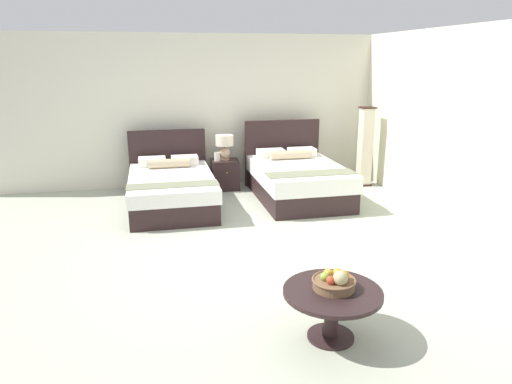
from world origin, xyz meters
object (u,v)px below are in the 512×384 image
bed_near_window (171,188)px  bed_near_corner (297,179)px  coffee_table (332,302)px  table_lamp (225,144)px  fruit_bowl (335,282)px  vase (217,157)px  nightstand (225,175)px  floor_lamp_corner (365,147)px

bed_near_window → bed_near_corner: bed_near_corner is taller
coffee_table → table_lamp: bearing=92.0°
fruit_bowl → bed_near_window: bearing=106.3°
bed_near_window → table_lamp: (0.99, 0.83, 0.52)m
bed_near_corner → fruit_bowl: 4.11m
table_lamp → coffee_table: size_ratio=0.54×
vase → fruit_bowl: size_ratio=0.41×
nightstand → bed_near_window: bearing=-140.4°
coffee_table → bed_near_window: bearing=106.0°
bed_near_corner → fruit_bowl: bearing=-102.7°
bed_near_window → fruit_bowl: size_ratio=5.91×
bed_near_window → bed_near_corner: (2.08, -0.00, 0.04)m
nightstand → floor_lamp_corner: floor_lamp_corner is taller
bed_near_corner → coffee_table: (-0.92, -4.03, 0.01)m
bed_near_corner → vase: (-1.23, 0.78, 0.28)m
bed_near_window → coffee_table: (1.15, -4.03, 0.05)m
table_lamp → fruit_bowl: 4.86m
vase → fruit_bowl: vase is taller
nightstand → floor_lamp_corner: (2.55, -0.26, 0.45)m
floor_lamp_corner → nightstand: bearing=174.2°
nightstand → vase: 0.37m
vase → fruit_bowl: bearing=-86.0°
coffee_table → fruit_bowl: size_ratio=2.24×
bed_near_corner → table_lamp: size_ratio=4.66×
nightstand → table_lamp: 0.55m
nightstand → bed_near_corner: bearing=-36.8°
bed_near_window → nightstand: size_ratio=4.05×
table_lamp → nightstand: bearing=-90.0°
table_lamp → floor_lamp_corner: 2.57m
vase → coffee_table: size_ratio=0.18×
coffee_table → floor_lamp_corner: (2.38, 4.59, 0.38)m
table_lamp → coffee_table: (0.17, -4.86, -0.48)m
table_lamp → coffee_table: table_lamp is taller
coffee_table → floor_lamp_corner: bearing=62.6°
floor_lamp_corner → bed_near_corner: bearing=-158.9°
fruit_bowl → coffee_table: bearing=-134.8°
nightstand → coffee_table: bearing=-88.0°
nightstand → fruit_bowl: fruit_bowl is taller
table_lamp → floor_lamp_corner: bearing=-6.2°
bed_near_window → vase: bearing=42.6°
fruit_bowl → floor_lamp_corner: bearing=62.7°
floor_lamp_corner → table_lamp: bearing=173.8°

